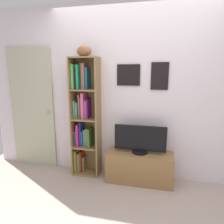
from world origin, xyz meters
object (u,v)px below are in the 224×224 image
object	(u,v)px
television	(140,140)
door	(32,109)
tv_stand	(139,167)
football	(84,51)
bookshelf	(84,117)

from	to	relation	value
television	door	xyz separation A→B (m)	(-1.80, 0.16, 0.34)
television	door	world-z (taller)	door
tv_stand	door	bearing A→B (deg)	174.97
tv_stand	football	bearing A→B (deg)	176.70
television	football	bearing A→B (deg)	176.78
football	door	size ratio (longest dim) A/B	0.13
bookshelf	door	distance (m)	0.94
door	football	bearing A→B (deg)	-6.50
football	tv_stand	bearing A→B (deg)	-3.30
television	door	bearing A→B (deg)	175.01
football	door	xyz separation A→B (m)	(-0.97, 0.11, -0.89)
football	tv_stand	size ratio (longest dim) A/B	0.26
bookshelf	door	bearing A→B (deg)	175.12
door	bookshelf	bearing A→B (deg)	-4.88
football	door	distance (m)	1.32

